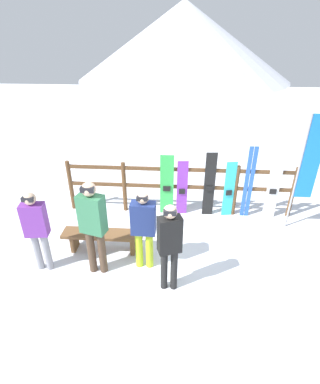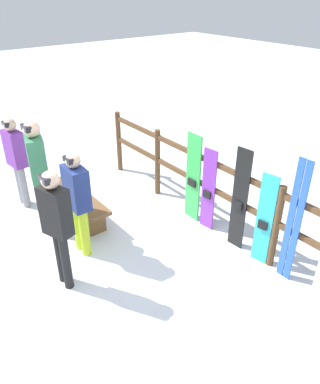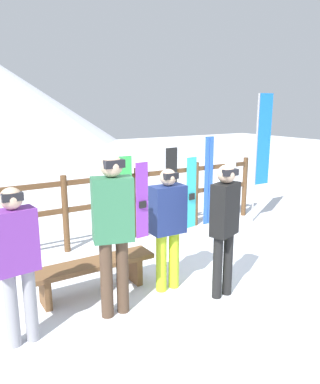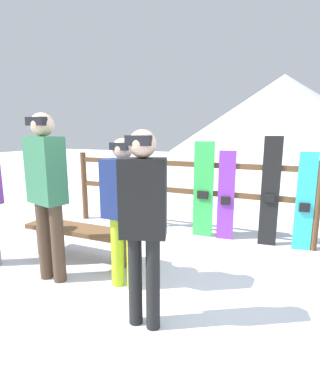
% 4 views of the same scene
% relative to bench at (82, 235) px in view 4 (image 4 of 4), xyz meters
% --- Properties ---
extents(ground_plane, '(40.00, 40.00, 0.00)m').
position_rel_bench_xyz_m(ground_plane, '(1.47, -0.39, -0.32)').
color(ground_plane, white).
extents(mountain_backdrop, '(18.00, 18.00, 6.00)m').
position_rel_bench_xyz_m(mountain_backdrop, '(1.47, 23.54, 2.68)').
color(mountain_backdrop, silver).
rests_on(mountain_backdrop, ground).
extents(fence, '(5.29, 0.10, 1.25)m').
position_rel_bench_xyz_m(fence, '(1.47, 1.54, 0.41)').
color(fence, brown).
rests_on(fence, ground).
extents(bench, '(1.59, 0.36, 0.42)m').
position_rel_bench_xyz_m(bench, '(0.00, 0.00, 0.00)').
color(bench, brown).
rests_on(bench, ground).
extents(person_navy, '(0.43, 0.25, 1.57)m').
position_rel_bench_xyz_m(person_navy, '(0.87, -0.39, 0.58)').
color(person_navy, '#B7D826').
rests_on(person_navy, ground).
extents(person_black, '(0.41, 0.31, 1.65)m').
position_rel_bench_xyz_m(person_black, '(1.34, -0.90, 0.66)').
color(person_black, black).
rests_on(person_black, ground).
extents(person_plaid_green, '(0.48, 0.35, 1.82)m').
position_rel_bench_xyz_m(person_plaid_green, '(0.04, -0.58, 0.75)').
color(person_plaid_green, '#4C3828').
rests_on(person_plaid_green, ground).
extents(snowboard_green, '(0.31, 0.06, 1.49)m').
position_rel_bench_xyz_m(snowboard_green, '(1.18, 1.48, 0.42)').
color(snowboard_green, green).
rests_on(snowboard_green, ground).
extents(snowboard_purple, '(0.25, 0.07, 1.36)m').
position_rel_bench_xyz_m(snowboard_purple, '(1.54, 1.48, 0.35)').
color(snowboard_purple, purple).
rests_on(snowboard_purple, ground).
extents(snowboard_black_stripe, '(0.25, 0.07, 1.58)m').
position_rel_bench_xyz_m(snowboard_black_stripe, '(2.16, 1.48, 0.46)').
color(snowboard_black_stripe, black).
rests_on(snowboard_black_stripe, ground).
extents(snowboard_cyan, '(0.24, 0.09, 1.37)m').
position_rel_bench_xyz_m(snowboard_cyan, '(2.61, 1.48, 0.36)').
color(snowboard_cyan, '#2DBFCC').
rests_on(snowboard_cyan, ground).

